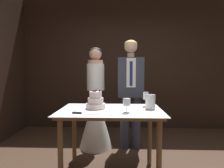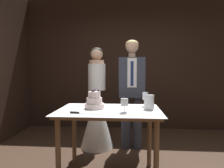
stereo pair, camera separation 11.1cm
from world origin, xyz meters
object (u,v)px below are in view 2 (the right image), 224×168
object	(u,v)px
cake_knife	(82,113)
hurricane_candle	(149,102)
cake_table	(109,118)
wine_glass_middle	(145,97)
groom	(132,88)
bride	(97,111)
wine_glass_near	(124,103)
tiered_cake	(94,102)

from	to	relation	value
cake_knife	hurricane_candle	world-z (taller)	hurricane_candle
cake_table	wine_glass_middle	world-z (taller)	wine_glass_middle
cake_knife	groom	size ratio (longest dim) A/B	0.25
bride	groom	distance (m)	0.68
hurricane_candle	groom	bearing A→B (deg)	102.02
cake_knife	cake_table	bearing A→B (deg)	53.04
hurricane_candle	wine_glass_near	bearing A→B (deg)	-144.63
tiered_cake	cake_knife	bearing A→B (deg)	-104.81
bride	cake_knife	bearing A→B (deg)	-89.01
cake_knife	wine_glass_near	bearing A→B (deg)	20.89
cake_knife	bride	size ratio (longest dim) A/B	0.27
cake_table	bride	size ratio (longest dim) A/B	0.73
tiered_cake	groom	world-z (taller)	groom
tiered_cake	hurricane_candle	xyz separation A→B (m)	(0.65, -0.01, -0.00)
groom	hurricane_candle	bearing A→B (deg)	-77.98
bride	groom	xyz separation A→B (m)	(0.56, -0.00, 0.38)
cake_knife	wine_glass_near	distance (m)	0.46
bride	groom	size ratio (longest dim) A/B	0.94
wine_glass_middle	groom	xyz separation A→B (m)	(-0.16, 0.68, 0.05)
cake_knife	wine_glass_middle	bearing A→B (deg)	43.32
cake_knife	bride	bearing A→B (deg)	99.92
bride	groom	bearing A→B (deg)	-0.05
wine_glass_near	wine_glass_middle	bearing A→B (deg)	56.27
hurricane_candle	groom	xyz separation A→B (m)	(-0.18, 0.86, 0.09)
hurricane_candle	bride	size ratio (longest dim) A/B	0.11
wine_glass_middle	groom	distance (m)	0.70
cake_table	hurricane_candle	distance (m)	0.50
hurricane_candle	groom	world-z (taller)	groom
tiered_cake	bride	distance (m)	0.90
cake_table	wine_glass_middle	bearing A→B (deg)	27.21
hurricane_candle	cake_table	bearing A→B (deg)	-174.86
cake_table	cake_knife	xyz separation A→B (m)	(-0.26, -0.25, 0.11)
wine_glass_near	groom	bearing A→B (deg)	84.53
cake_knife	wine_glass_middle	world-z (taller)	wine_glass_middle
wine_glass_near	bride	xyz separation A→B (m)	(-0.46, 1.06, -0.32)
wine_glass_middle	bride	distance (m)	1.04
cake_knife	wine_glass_near	world-z (taller)	wine_glass_near
tiered_cake	wine_glass_middle	distance (m)	0.64
cake_table	groom	bearing A→B (deg)	72.63
hurricane_candle	bride	bearing A→B (deg)	130.97
tiered_cake	hurricane_candle	bearing A→B (deg)	-0.84
wine_glass_middle	bride	bearing A→B (deg)	136.74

